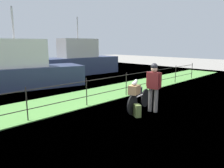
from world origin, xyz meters
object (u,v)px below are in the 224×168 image
Objects in this scene: cyclist_person at (154,83)px; mooring_bollard at (140,92)px; backpack_on_paving at (137,111)px; bicycle_main at (139,101)px; wooden_crate at (134,90)px; terrier_dog at (135,83)px; moored_boat_near at (17,71)px; moored_boat_mid at (78,61)px.

mooring_bollard is at bearing 49.08° from cyclist_person.
cyclist_person is 4.21× the size of backpack_on_paving.
bicycle_main is 4.45× the size of wooden_crate.
backpack_on_paving is at bearing -123.10° from terrier_dog.
moored_boat_near is at bearing 99.44° from wooden_crate.
moored_boat_mid is (4.42, 9.28, 0.80)m from backpack_on_paving.
mooring_bollard reaches higher than backpack_on_paving.
moored_boat_near is at bearing 119.75° from mooring_bollard.
moored_boat_mid is (2.21, 7.72, 0.79)m from mooring_bollard.
backpack_on_paving is (-0.16, -0.25, -0.86)m from terrier_dog.
moored_boat_mid is at bearing 68.76° from cyclist_person.
bicycle_main is 2.10m from mooring_bollard.
bicycle_main is 0.24× the size of moored_boat_near.
wooden_crate is at bearing 153.65° from cyclist_person.
moored_boat_near is (-1.54, 6.88, 0.57)m from bicycle_main.
mooring_bollard is at bearing 36.33° from bicycle_main.
mooring_bollard is (2.04, 1.32, -0.84)m from terrier_dog.
mooring_bollard is (1.42, 1.64, -0.79)m from cyclist_person.
wooden_crate reaches higher than backpack_on_paving.
cyclist_person is 7.50m from moored_boat_near.
bicycle_main is 0.26× the size of moored_boat_mid.
backpack_on_paving is 0.06× the size of moored_boat_near.
terrier_dog is at bearing -3.47° from backpack_on_paving.
cyclist_person is (0.64, -0.32, 0.17)m from wooden_crate.
backpack_on_paving is at bearing -147.66° from bicycle_main.
wooden_crate is at bearing -147.31° from mooring_bollard.
cyclist_person is at bearing -111.24° from moored_boat_mid.
moored_boat_mid is (5.44, 2.08, 0.07)m from moored_boat_near.
backpack_on_paving is (-0.14, -0.24, -0.63)m from wooden_crate.
moored_boat_near reaches higher than mooring_bollard.
backpack_on_paving is 7.31m from moored_boat_near.
bicycle_main is 0.80m from cyclist_person.
bicycle_main is 0.63m from backpack_on_paving.
moored_boat_mid reaches higher than mooring_bollard.
backpack_on_paving is 10.31m from moored_boat_mid.
wooden_crate is 0.05× the size of moored_boat_near.
wooden_crate is at bearing -115.33° from moored_boat_mid.
bicycle_main is at bearing -113.53° from moored_boat_mid.
backpack_on_paving is at bearing -144.57° from mooring_bollard.
wooden_crate is at bearing -167.37° from terrier_dog.
bicycle_main is at bearing 12.63° from terrier_dog.
mooring_bollard is 0.06× the size of moored_boat_near.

